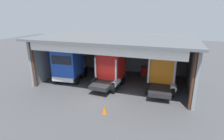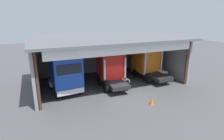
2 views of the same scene
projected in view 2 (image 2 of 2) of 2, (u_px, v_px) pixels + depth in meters
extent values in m
plane|color=#4C4C4F|center=(124.00, 95.00, 17.03)|extent=(80.00, 80.00, 0.00)
cube|color=gray|center=(95.00, 54.00, 23.61)|extent=(14.80, 0.24, 4.66)
cube|color=gray|center=(32.00, 68.00, 17.20)|extent=(0.24, 8.19, 4.66)
cube|color=gray|center=(164.00, 55.00, 22.79)|extent=(0.24, 8.19, 4.66)
cube|color=slate|center=(109.00, 38.00, 18.91)|extent=(15.40, 9.10, 0.20)
cylinder|color=#4C2D1E|center=(37.00, 81.00, 13.81)|extent=(0.24, 0.24, 4.66)
cylinder|color=#4C2D1E|center=(187.00, 63.00, 19.21)|extent=(0.24, 0.24, 4.66)
cube|color=white|center=(127.00, 49.00, 15.50)|extent=(13.32, 0.12, 0.90)
cube|color=#1E47B7|center=(66.00, 71.00, 16.73)|extent=(2.64, 2.71, 2.80)
cube|color=black|center=(69.00, 69.00, 15.49)|extent=(2.09, 0.21, 0.84)
cube|color=silver|center=(71.00, 92.00, 16.02)|extent=(2.34, 0.33, 0.44)
cube|color=#232326|center=(63.00, 81.00, 18.56)|extent=(2.06, 3.15, 0.36)
cylinder|color=silver|center=(74.00, 69.00, 18.52)|extent=(0.18, 0.18, 2.62)
cylinder|color=silver|center=(51.00, 72.00, 17.54)|extent=(0.18, 0.18, 2.62)
cylinder|color=silver|center=(52.00, 83.00, 17.78)|extent=(0.65, 1.24, 0.56)
cylinder|color=black|center=(80.00, 88.00, 17.23)|extent=(0.38, 1.12, 1.11)
cylinder|color=black|center=(56.00, 92.00, 16.28)|extent=(0.38, 1.12, 1.11)
cylinder|color=black|center=(73.00, 81.00, 19.08)|extent=(0.38, 1.12, 1.11)
cylinder|color=black|center=(52.00, 85.00, 18.13)|extent=(0.38, 1.12, 1.11)
cube|color=red|center=(111.00, 64.00, 18.95)|extent=(2.47, 2.53, 2.86)
cube|color=black|center=(107.00, 57.00, 19.90)|extent=(1.97, 0.19, 0.86)
cube|color=silver|center=(107.00, 75.00, 20.50)|extent=(2.21, 0.30, 0.44)
cube|color=#232326|center=(116.00, 83.00, 17.89)|extent=(1.93, 3.08, 0.36)
cylinder|color=silver|center=(105.00, 73.00, 17.52)|extent=(0.18, 0.18, 2.51)
cylinder|color=silver|center=(125.00, 71.00, 18.18)|extent=(0.18, 0.18, 2.51)
cylinder|color=silver|center=(125.00, 80.00, 18.46)|extent=(0.64, 1.23, 0.56)
cylinder|color=black|center=(100.00, 79.00, 19.52)|extent=(0.37, 1.17, 1.16)
cylinder|color=black|center=(118.00, 77.00, 20.17)|extent=(0.37, 1.17, 1.16)
cylinder|color=black|center=(106.00, 86.00, 17.61)|extent=(0.37, 1.17, 1.16)
cylinder|color=black|center=(126.00, 84.00, 18.26)|extent=(0.37, 1.17, 1.16)
cube|color=orange|center=(146.00, 59.00, 21.62)|extent=(2.59, 2.54, 2.87)
cube|color=black|center=(140.00, 52.00, 22.54)|extent=(2.10, 0.16, 0.86)
cube|color=silver|center=(140.00, 69.00, 23.14)|extent=(2.36, 0.27, 0.44)
cube|color=#232326|center=(156.00, 76.00, 20.40)|extent=(2.02, 3.53, 0.36)
cylinder|color=silver|center=(145.00, 64.00, 20.02)|extent=(0.18, 0.18, 3.05)
cylinder|color=silver|center=(162.00, 61.00, 20.95)|extent=(0.18, 0.18, 3.05)
cylinder|color=silver|center=(162.00, 72.00, 21.09)|extent=(0.62, 1.23, 0.56)
cylinder|color=black|center=(135.00, 73.00, 22.05)|extent=(0.35, 1.03, 1.01)
cylinder|color=black|center=(151.00, 70.00, 22.96)|extent=(0.35, 1.03, 1.01)
cylinder|color=black|center=(148.00, 79.00, 19.99)|extent=(0.35, 1.03, 1.01)
cylinder|color=black|center=(164.00, 76.00, 20.91)|extent=(0.35, 1.03, 1.01)
cylinder|color=#B21E19|center=(115.00, 68.00, 24.37)|extent=(0.58, 0.58, 0.92)
cube|color=red|center=(119.00, 68.00, 24.06)|extent=(0.90, 0.60, 1.00)
cone|color=orange|center=(152.00, 101.00, 15.23)|extent=(0.36, 0.36, 0.56)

